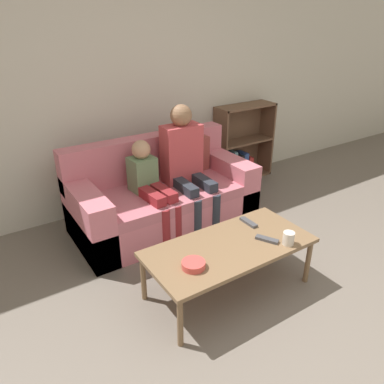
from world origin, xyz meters
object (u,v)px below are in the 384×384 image
(coffee_table, at_px, (229,249))
(cup_near, at_px, (289,238))
(tv_remote_1, at_px, (249,222))
(bookshelf, at_px, (239,150))
(snack_bowl, at_px, (193,265))
(tv_remote_0, at_px, (267,239))
(couch, at_px, (163,198))
(person_adult, at_px, (185,158))
(person_child, at_px, (151,185))

(coffee_table, distance_m, cup_near, 0.44)
(coffee_table, relative_size, cup_near, 12.71)
(cup_near, relative_size, tv_remote_1, 0.58)
(bookshelf, relative_size, snack_bowl, 5.86)
(tv_remote_0, relative_size, snack_bowl, 1.08)
(bookshelf, relative_size, coffee_table, 0.75)
(couch, height_order, coffee_table, couch)
(person_adult, relative_size, snack_bowl, 7.39)
(coffee_table, height_order, person_adult, person_adult)
(person_adult, height_order, cup_near, person_adult)
(coffee_table, bearing_deg, tv_remote_0, -21.07)
(coffee_table, xyz_separation_m, person_adult, (0.30, 1.08, 0.30))
(tv_remote_1, bearing_deg, bookshelf, 53.00)
(person_adult, distance_m, snack_bowl, 1.36)
(person_adult, height_order, snack_bowl, person_adult)
(couch, distance_m, cup_near, 1.42)
(coffee_table, xyz_separation_m, tv_remote_0, (0.27, -0.10, 0.05))
(tv_remote_1, relative_size, snack_bowl, 1.07)
(tv_remote_0, xyz_separation_m, tv_remote_1, (0.05, 0.27, 0.00))
(person_adult, bearing_deg, cup_near, -85.46)
(cup_near, height_order, tv_remote_0, cup_near)
(coffee_table, relative_size, person_adult, 1.06)
(snack_bowl, bearing_deg, coffee_table, 11.83)
(couch, xyz_separation_m, person_child, (-0.19, -0.13, 0.23))
(coffee_table, bearing_deg, person_adult, 74.44)
(couch, bearing_deg, person_child, -144.89)
(couch, height_order, cup_near, couch)
(bookshelf, distance_m, person_adult, 1.33)
(tv_remote_0, bearing_deg, coffee_table, 130.69)
(bookshelf, bearing_deg, person_child, -157.74)
(couch, relative_size, person_adult, 1.47)
(couch, xyz_separation_m, bookshelf, (1.38, 0.51, 0.08))
(bookshelf, height_order, tv_remote_0, bookshelf)
(tv_remote_0, distance_m, tv_remote_1, 0.27)
(cup_near, height_order, snack_bowl, cup_near)
(person_child, bearing_deg, couch, 30.48)
(couch, height_order, bookshelf, bookshelf)
(couch, relative_size, tv_remote_1, 10.22)
(coffee_table, height_order, cup_near, cup_near)
(person_adult, relative_size, cup_near, 12.04)
(bookshelf, distance_m, cup_near, 2.18)
(coffee_table, relative_size, tv_remote_1, 7.32)
(person_adult, bearing_deg, person_child, -170.41)
(person_child, relative_size, tv_remote_0, 5.26)
(tv_remote_0, bearing_deg, couch, 70.31)
(couch, xyz_separation_m, coffee_table, (-0.08, -1.16, 0.09))
(coffee_table, distance_m, person_adult, 1.17)
(bookshelf, height_order, cup_near, bookshelf)
(bookshelf, xyz_separation_m, cup_near, (-1.09, -1.89, 0.09))
(tv_remote_0, distance_m, snack_bowl, 0.63)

